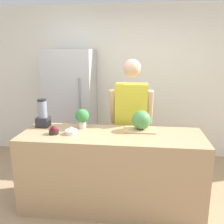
% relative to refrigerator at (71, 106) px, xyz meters
% --- Properties ---
extents(ground_plane, '(14.00, 14.00, 0.00)m').
position_rel_refrigerator_xyz_m(ground_plane, '(0.85, -1.67, -0.93)').
color(ground_plane, tan).
extents(wall_back, '(8.00, 0.06, 2.60)m').
position_rel_refrigerator_xyz_m(wall_back, '(0.85, 0.37, 0.37)').
color(wall_back, white).
rests_on(wall_back, ground_plane).
extents(counter_island, '(2.10, 0.71, 0.92)m').
position_rel_refrigerator_xyz_m(counter_island, '(0.85, -1.31, -0.47)').
color(counter_island, tan).
rests_on(counter_island, ground_plane).
extents(refrigerator, '(0.77, 0.67, 1.86)m').
position_rel_refrigerator_xyz_m(refrigerator, '(0.00, 0.00, 0.00)').
color(refrigerator, '#B7B7BC').
rests_on(refrigerator, ground_plane).
extents(person, '(0.56, 0.27, 1.74)m').
position_rel_refrigerator_xyz_m(person, '(1.04, -0.78, -0.03)').
color(person, '#333338').
rests_on(person, ground_plane).
extents(cutting_board, '(0.37, 0.26, 0.01)m').
position_rel_refrigerator_xyz_m(cutting_board, '(1.17, -1.15, -0.01)').
color(cutting_board, tan).
rests_on(cutting_board, counter_island).
extents(watermelon, '(0.23, 0.23, 0.23)m').
position_rel_refrigerator_xyz_m(watermelon, '(1.18, -1.13, 0.11)').
color(watermelon, '#4C8C47').
rests_on(watermelon, cutting_board).
extents(bowl_cherries, '(0.11, 0.11, 0.09)m').
position_rel_refrigerator_xyz_m(bowl_cherries, '(0.19, -1.39, 0.02)').
color(bowl_cherries, '#2D231E').
rests_on(bowl_cherries, counter_island).
extents(bowl_cream, '(0.14, 0.14, 0.08)m').
position_rel_refrigerator_xyz_m(bowl_cream, '(0.39, -1.37, 0.01)').
color(bowl_cream, white).
rests_on(bowl_cream, counter_island).
extents(blender, '(0.15, 0.15, 0.35)m').
position_rel_refrigerator_xyz_m(blender, '(-0.04, -1.13, 0.13)').
color(blender, '#28282D').
rests_on(blender, counter_island).
extents(potted_plant, '(0.17, 0.17, 0.24)m').
position_rel_refrigerator_xyz_m(potted_plant, '(0.46, -1.14, 0.13)').
color(potted_plant, beige).
rests_on(potted_plant, counter_island).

